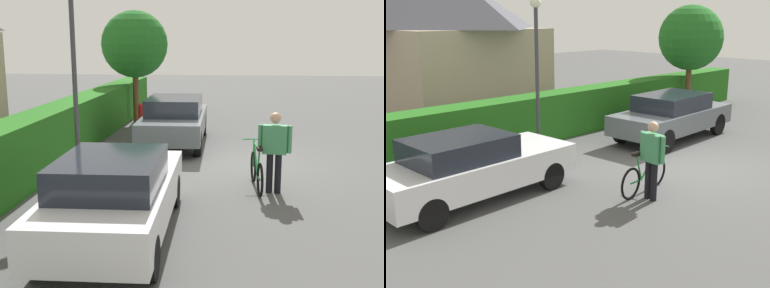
% 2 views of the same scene
% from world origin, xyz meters
% --- Properties ---
extents(ground_plane, '(60.00, 60.00, 0.00)m').
position_xyz_m(ground_plane, '(0.00, 0.00, 0.00)').
color(ground_plane, '#4F4F4F').
extents(hedge_row, '(18.98, 0.90, 1.37)m').
position_xyz_m(hedge_row, '(0.00, 4.48, 0.68)').
color(hedge_row, '#23661A').
rests_on(hedge_row, ground).
extents(parked_car_near, '(4.18, 1.72, 1.34)m').
position_xyz_m(parked_car_near, '(-4.96, 1.83, 0.70)').
color(parked_car_near, silver).
rests_on(parked_car_near, ground).
extents(parked_car_far, '(4.28, 1.79, 1.36)m').
position_xyz_m(parked_car_far, '(1.97, 1.83, 0.73)').
color(parked_car_far, slate).
rests_on(parked_car_far, ground).
extents(bicycle, '(1.69, 0.50, 0.95)m').
position_xyz_m(bicycle, '(-2.23, -0.37, 0.38)').
color(bicycle, black).
rests_on(bicycle, ground).
extents(person_rider, '(0.27, 0.65, 1.61)m').
position_xyz_m(person_rider, '(-2.45, -0.70, 0.93)').
color(person_rider, black).
rests_on(person_rider, ground).
extents(street_lamp, '(0.28, 0.28, 4.05)m').
position_xyz_m(street_lamp, '(-1.89, 3.42, 2.63)').
color(street_lamp, '#38383D').
rests_on(street_lamp, ground).
extents(tree_kerbside, '(2.38, 2.38, 3.99)m').
position_xyz_m(tree_kerbside, '(5.81, 3.76, 2.79)').
color(tree_kerbside, brown).
rests_on(tree_kerbside, ground).
extents(fire_hydrant, '(0.20, 0.20, 0.81)m').
position_xyz_m(fire_hydrant, '(4.80, 3.37, 0.41)').
color(fire_hydrant, red).
rests_on(fire_hydrant, ground).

